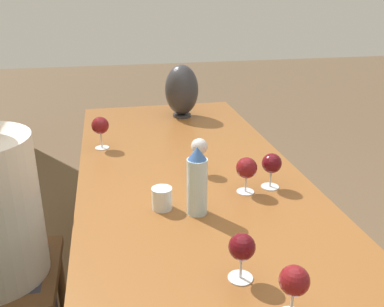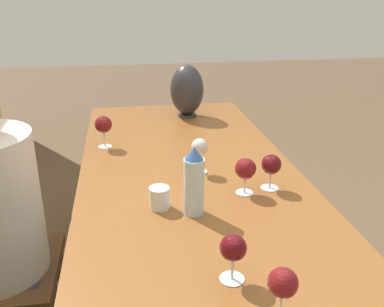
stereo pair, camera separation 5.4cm
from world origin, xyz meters
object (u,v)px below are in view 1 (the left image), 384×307
Objects in this scene: water_tumbler at (162,198)px; wine_glass_2 at (199,148)px; vase at (182,90)px; wine_glass_0 at (247,169)px; wine_glass_5 at (272,164)px; wine_glass_3 at (242,248)px; water_bottle at (197,182)px; wine_glass_1 at (100,126)px; wine_glass_4 at (294,282)px.

wine_glass_2 is (0.27, -0.19, 0.07)m from water_tumbler.
vase is 2.19× the size of wine_glass_0.
wine_glass_5 is (-0.19, -0.23, -0.01)m from wine_glass_2.
vase reaches higher than wine_glass_5.
wine_glass_3 is at bearing 151.26° from wine_glass_5.
water_bottle is 1.75× the size of wine_glass_5.
wine_glass_3 is at bearing 175.85° from vase.
vase reaches higher than water_tumbler.
wine_glass_0 is at bearing -176.54° from vase.
wine_glass_0 is (0.11, -0.20, -0.02)m from water_bottle.
wine_glass_2 is at bearing 174.97° from vase.
vase is 0.78m from wine_glass_2.
water_bottle is 1.79× the size of wine_glass_3.
wine_glass_1 is at bearing 133.14° from vase.
vase is 2.20× the size of wine_glass_5.
wine_glass_2 is at bearing -3.14° from wine_glass_3.
water_bottle is 0.14m from water_tumbler.
water_tumbler is 0.57× the size of wine_glass_4.
water_bottle reaches higher than water_tumbler.
wine_glass_1 is at bearing 19.51° from wine_glass_4.
vase is at bearing -13.69° from water_tumbler.
wine_glass_0 is at bearing -148.57° from wine_glass_2.
water_tumbler is 0.44m from wine_glass_3.
vase is 2.21× the size of wine_glass_4.
water_bottle reaches higher than wine_glass_3.
water_tumbler is 0.53× the size of wine_glass_2.
water_tumbler is at bearing 101.01° from wine_glass_0.
water_tumbler is at bearing 20.14° from wine_glass_3.
water_bottle is 1.57× the size of wine_glass_1.
wine_glass_3 is 0.56m from wine_glass_5.
wine_glass_0 is 0.50m from wine_glass_3.
wine_glass_0 reaches higher than wine_glass_3.
water_bottle is 1.74× the size of wine_glass_0.
water_bottle reaches higher than wine_glass_0.
wine_glass_0 is at bearing 101.48° from wine_glass_5.
wine_glass_3 is (-0.41, -0.15, 0.05)m from water_tumbler.
wine_glass_2 is at bearing -132.53° from wine_glass_1.
wine_glass_2 reaches higher than wine_glass_5.
water_tumbler is 0.58× the size of wine_glass_3.
wine_glass_3 is (-1.03, -0.35, -0.01)m from wine_glass_1.
wine_glass_3 is at bearing 176.86° from wine_glass_2.
water_tumbler is 0.56× the size of wine_glass_0.
water_tumbler is 0.43m from wine_glass_5.
wine_glass_1 reaches higher than wine_glass_2.
wine_glass_1 reaches higher than water_tumbler.
wine_glass_3 is at bearing 160.58° from wine_glass_0.
water_tumbler is at bearing 101.13° from wine_glass_5.
wine_glass_4 is at bearing -167.49° from water_bottle.
wine_glass_1 is (0.62, 0.20, 0.07)m from water_tumbler.
wine_glass_5 is at bearing -129.16° from wine_glass_2.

